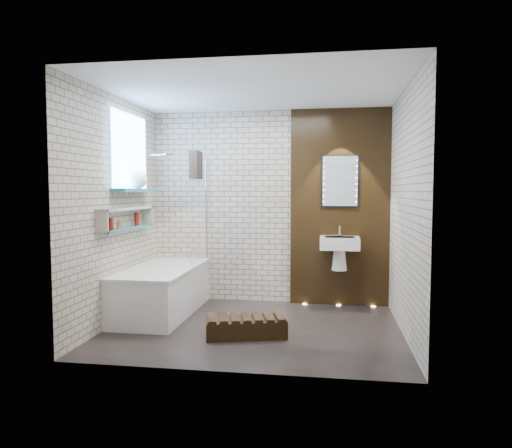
% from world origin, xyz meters
% --- Properties ---
extents(ground, '(3.20, 3.20, 0.00)m').
position_xyz_m(ground, '(0.00, 0.00, 0.00)').
color(ground, black).
rests_on(ground, ground).
extents(room_shell, '(3.24, 3.20, 2.60)m').
position_xyz_m(room_shell, '(0.00, 0.00, 1.30)').
color(room_shell, '#B7A591').
rests_on(room_shell, ground).
extents(walnut_panel, '(1.30, 0.06, 2.60)m').
position_xyz_m(walnut_panel, '(0.95, 1.27, 1.30)').
color(walnut_panel, black).
rests_on(walnut_panel, ground).
extents(clerestory_window, '(0.18, 1.00, 0.94)m').
position_xyz_m(clerestory_window, '(-1.57, 0.35, 1.90)').
color(clerestory_window, '#7FADE0').
rests_on(clerestory_window, room_shell).
extents(display_niche, '(0.14, 1.30, 0.26)m').
position_xyz_m(display_niche, '(-1.53, 0.15, 1.20)').
color(display_niche, '#237182').
rests_on(display_niche, room_shell).
extents(bathtub, '(0.79, 1.74, 0.70)m').
position_xyz_m(bathtub, '(-1.22, 0.45, 0.29)').
color(bathtub, white).
rests_on(bathtub, ground).
extents(bath_screen, '(0.01, 0.78, 1.40)m').
position_xyz_m(bath_screen, '(-0.87, 0.89, 1.28)').
color(bath_screen, white).
rests_on(bath_screen, bathtub).
extents(towel, '(0.10, 0.27, 0.35)m').
position_xyz_m(towel, '(-0.87, 0.77, 1.85)').
color(towel, black).
rests_on(towel, bath_screen).
extents(shower_head, '(0.18, 0.18, 0.02)m').
position_xyz_m(shower_head, '(-1.30, 0.95, 2.00)').
color(shower_head, silver).
rests_on(shower_head, room_shell).
extents(washbasin, '(0.50, 0.36, 0.58)m').
position_xyz_m(washbasin, '(0.95, 1.07, 0.79)').
color(washbasin, white).
rests_on(washbasin, walnut_panel).
extents(led_mirror, '(0.50, 0.02, 0.70)m').
position_xyz_m(led_mirror, '(0.95, 1.23, 1.65)').
color(led_mirror, black).
rests_on(led_mirror, walnut_panel).
extents(walnut_step, '(0.90, 0.57, 0.18)m').
position_xyz_m(walnut_step, '(-0.04, -0.30, 0.09)').
color(walnut_step, black).
rests_on(walnut_step, ground).
extents(niche_bottles, '(0.06, 0.76, 0.16)m').
position_xyz_m(niche_bottles, '(-1.53, 0.14, 1.17)').
color(niche_bottles, '#A86019').
rests_on(niche_bottles, display_niche).
extents(sill_vases, '(0.22, 0.22, 0.22)m').
position_xyz_m(sill_vases, '(-1.50, 0.42, 1.66)').
color(sill_vases, white).
rests_on(sill_vases, clerestory_window).
extents(floor_uplights, '(0.96, 0.06, 0.01)m').
position_xyz_m(floor_uplights, '(0.95, 1.20, 0.01)').
color(floor_uplights, '#FFD899').
rests_on(floor_uplights, ground).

